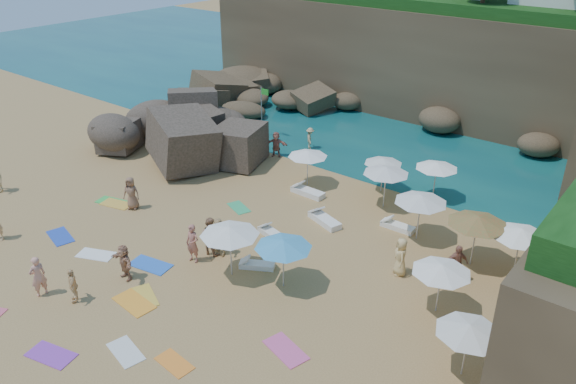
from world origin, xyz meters
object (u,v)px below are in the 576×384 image
Objects in this scene: rock_outcrop at (189,151)px; lounger_0 at (308,192)px; parasol_1 at (386,170)px; person_stand_2 at (310,138)px; parasol_0 at (437,165)px; flag_pole at (263,105)px; person_stand_4 at (401,257)px; parasol_2 at (383,161)px; person_stand_5 at (276,144)px; person_stand_1 at (210,236)px; person_stand_3 at (456,264)px; person_stand_6 at (38,276)px.

rock_outcrop is 10.09m from lounger_0.
parasol_1 reaches higher than person_stand_2.
parasol_0 reaches higher than person_stand_2.
flag_pole is 2.00× the size of person_stand_4.
person_stand_5 is at bearing 178.42° from parasol_2.
parasol_0 reaches higher than person_stand_5.
parasol_2 is 11.12m from person_stand_1.
parasol_0 reaches higher than parasol_2.
person_stand_1 is at bearing -102.01° from person_stand_4.
lounger_0 is at bearing -145.54° from parasol_0.
person_stand_6 reaches higher than person_stand_3.
parasol_2 is at bearing -113.76° from person_stand_1.
parasol_0 is at bearing 13.07° from rock_outcrop.
person_stand_2 is 16.31m from person_stand_3.
lounger_0 is 1.20× the size of person_stand_5.
parasol_0 is 8.01m from person_stand_3.
rock_outcrop is 8.17m from person_stand_2.
parasol_0 reaches higher than lounger_0.
parasol_1 is at bearing 20.40° from lounger_0.
lounger_0 is 6.98m from person_stand_2.
parasol_2 reaches higher than person_stand_2.
person_stand_6 is (-8.96, -18.26, -1.09)m from parasol_0.
flag_pole is 9.95m from lounger_0.
person_stand_4 is 0.97× the size of person_stand_6.
lounger_0 is 5.93m from person_stand_5.
parasol_0 reaches higher than person_stand_4.
rock_outcrop reaches higher than person_stand_5.
person_stand_3 is at bearing -47.99° from person_stand_5.
parasol_0 is (13.76, -1.56, -0.26)m from flag_pole.
rock_outcrop is 4.84× the size of person_stand_4.
person_stand_4 is at bearing -161.25° from person_stand_1.
person_stand_1 reaches higher than person_stand_2.
flag_pole reaches higher than rock_outcrop.
person_stand_2 is at bearing 126.31° from lounger_0.
parasol_0 is 1.23× the size of person_stand_1.
parasol_0 is 1.15× the size of lounger_0.
flag_pole is 1.53× the size of parasol_0.
lounger_0 is (-3.00, -2.99, -1.71)m from parasol_2.
person_stand_1 is at bearing 157.12° from person_stand_3.
parasol_2 is 7.60m from person_stand_2.
parasol_1 is 7.33m from person_stand_3.
person_stand_5 is at bearing 168.72° from parasol_1.
lounger_0 is 1.39× the size of person_stand_2.
person_stand_4 is at bearing -54.62° from person_stand_5.
person_stand_4 is (15.78, -9.25, -1.38)m from flag_pole.
parasol_0 is at bearing 35.51° from lounger_0.
parasol_0 is 3.05m from parasol_1.
parasol_1 is at bearing -124.04° from parasol_0.
parasol_2 reaches higher than person_stand_5.
parasol_2 is at bearing 45.96° from lounger_0.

